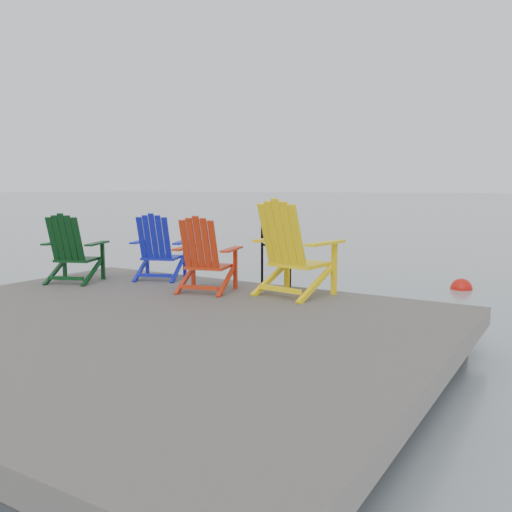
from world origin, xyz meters
The scene contains 8 objects.
ground centered at (0.00, 0.00, 0.00)m, with size 400.00×400.00×0.00m, color gray.
dock centered at (0.00, 0.00, 0.35)m, with size 6.00×5.00×1.40m.
handrail centered at (0.25, 2.45, 1.04)m, with size 0.48×0.04×0.90m.
chair_green centered at (-2.32, 1.16, 0.98)m, with size 0.93×0.89×0.96m.
chair_blue centered at (-1.45, 1.98, 0.98)m, with size 0.92×0.88×0.95m.
chair_red centered at (-0.30, 1.56, 0.98)m, with size 0.89×0.84×0.96m.
chair_yellow centered at (0.77, 1.95, 1.09)m, with size 1.02×0.96×1.17m.
buoy_a centered at (1.99, 6.28, 0.00)m, with size 0.39×0.39×0.39m, color red.
Camera 1 is at (3.84, -3.97, 1.84)m, focal length 38.00 mm.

